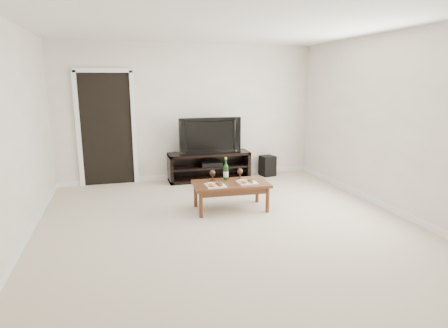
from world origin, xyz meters
TOP-DOWN VIEW (x-y plane):
  - floor at (0.00, 0.00)m, footprint 5.50×5.50m
  - back_wall at (0.00, 2.77)m, footprint 5.00×0.04m
  - ceiling at (0.00, 0.00)m, footprint 5.00×5.50m
  - doorway at (-1.55, 2.73)m, footprint 0.90×0.02m
  - media_console at (0.32, 2.50)m, footprint 1.58×0.45m
  - television at (0.32, 2.50)m, footprint 1.19×0.16m
  - av_receiver at (0.36, 2.48)m, footprint 0.42×0.32m
  - subwoofer at (1.55, 2.51)m, footprint 0.31×0.31m
  - coffee_table at (0.23, 0.73)m, footprint 1.14×0.66m
  - plate_left at (-0.04, 0.60)m, footprint 0.27×0.27m
  - plate_right at (0.45, 0.63)m, footprint 0.27×0.27m
  - wine_bottle at (0.21, 0.92)m, footprint 0.07×0.07m
  - goblet_left at (-0.01, 0.91)m, footprint 0.09×0.09m
  - goblet_right at (0.42, 0.88)m, footprint 0.09×0.09m

SIDE VIEW (x-z plane):
  - floor at x=0.00m, z-range 0.00..0.00m
  - subwoofer at x=1.55m, z-range 0.00..0.41m
  - coffee_table at x=0.23m, z-range 0.00..0.42m
  - media_console at x=0.32m, z-range 0.00..0.55m
  - av_receiver at x=0.36m, z-range 0.29..0.36m
  - plate_left at x=-0.04m, z-range 0.42..0.49m
  - plate_right at x=0.45m, z-range 0.42..0.49m
  - goblet_left at x=-0.01m, z-range 0.42..0.59m
  - goblet_right at x=0.42m, z-range 0.42..0.59m
  - wine_bottle at x=0.21m, z-range 0.42..0.77m
  - television at x=0.32m, z-range 0.55..1.24m
  - doorway at x=-1.55m, z-range 0.00..2.05m
  - back_wall at x=0.00m, z-range 0.00..2.60m
  - ceiling at x=0.00m, z-range 2.60..2.64m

